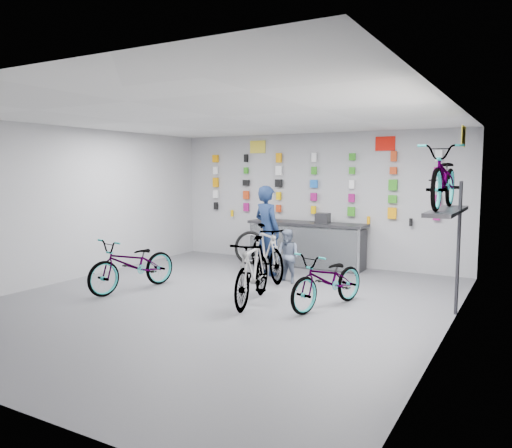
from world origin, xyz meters
The scene contains 20 objects.
floor centered at (0.00, 0.00, 0.00)m, with size 8.00×8.00×0.00m, color #57575C.
ceiling centered at (0.00, 0.00, 3.00)m, with size 8.00×8.00×0.00m, color white.
wall_back centered at (0.00, 4.00, 1.50)m, with size 7.00×7.00×0.00m, color #AEAEB1.
wall_left centered at (-3.50, 0.00, 1.50)m, with size 8.00×8.00×0.00m, color #AEAEB1.
wall_right centered at (3.50, 0.00, 1.50)m, with size 8.00×8.00×0.00m, color #AEAEB1.
counter centered at (0.00, 3.54, 0.49)m, with size 2.70×0.66×1.00m.
merch_wall centered at (0.10, 3.93, 1.78)m, with size 5.56×0.08×1.56m.
wall_bracket centered at (3.33, 1.20, 1.46)m, with size 0.39×1.90×2.00m.
sign_left centered at (-1.50, 3.98, 2.72)m, with size 0.42×0.02×0.30m, color yellow.
sign_right centered at (1.60, 3.98, 2.72)m, with size 0.42×0.02×0.30m, color red.
sign_side centered at (3.48, 1.20, 2.65)m, with size 0.02×0.40×0.30m, color yellow.
bike_left centered at (-1.81, -0.07, 0.48)m, with size 0.64×1.83×0.96m, color gray.
bike_center centered at (0.51, 0.21, 0.54)m, with size 0.50×1.79×1.07m, color gray.
bike_right centered at (1.67, 0.57, 0.45)m, with size 0.60×1.71×0.90m, color gray.
bike_service centered at (-0.17, 1.95, 0.54)m, with size 0.51×1.81×1.08m, color gray.
bike_wall centered at (3.25, 1.20, 2.05)m, with size 0.63×1.80×0.95m, color gray.
clerk centered at (-0.36, 2.34, 0.92)m, with size 0.67×0.44×1.85m, color #132243.
customer centered at (0.35, 1.85, 0.52)m, with size 0.50×0.39×1.04m, color slate.
spare_wheel centered at (-1.25, 3.17, 0.38)m, with size 0.79×0.33×0.77m.
register centered at (0.38, 3.55, 1.11)m, with size 0.28×0.30×0.22m, color black.
Camera 1 is at (4.45, -6.68, 2.16)m, focal length 35.00 mm.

